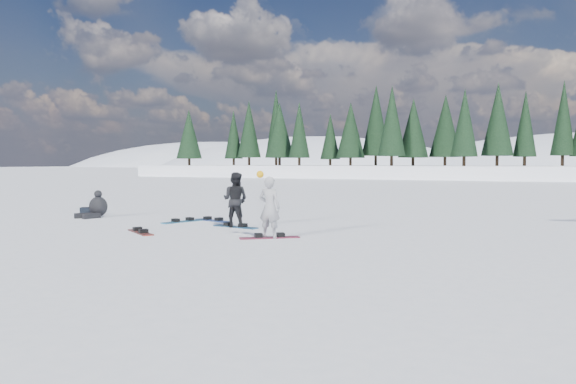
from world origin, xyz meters
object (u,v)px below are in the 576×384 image
object	(u,v)px
snowboard_loose_a	(183,222)
snowboard_loose_b	(140,232)
seated_rider	(97,207)
snowboard_loose_c	(213,221)
snowboarder_woman	(269,207)
gear_bag	(88,211)
snowboarder_man	(235,200)

from	to	relation	value
snowboard_loose_a	snowboard_loose_b	bearing A→B (deg)	-151.14
seated_rider	snowboard_loose_c	xyz separation A→B (m)	(4.31, 0.64, -0.34)
snowboard_loose_c	snowboard_loose_a	size ratio (longest dim) A/B	1.00
seated_rider	snowboard_loose_a	distance (m)	3.63
snowboarder_woman	snowboard_loose_c	distance (m)	4.64
gear_bag	snowboard_loose_c	distance (m)	5.03
seated_rider	snowboarder_man	bearing A→B (deg)	16.14
snowboard_loose_a	snowboarder_woman	bearing A→B (deg)	-101.52
snowboarder_man	snowboard_loose_a	world-z (taller)	snowboarder_man
snowboarder_woman	snowboard_loose_a	distance (m)	4.85
snowboarder_woman	snowboard_loose_c	bearing A→B (deg)	-40.23
snowboard_loose_b	snowboard_loose_c	bearing A→B (deg)	122.32
snowboard_loose_c	snowboard_loose_a	world-z (taller)	same
snowboard_loose_c	snowboard_loose_b	world-z (taller)	same
seated_rider	snowboard_loose_a	size ratio (longest dim) A/B	0.80
snowboarder_woman	snowboard_loose_a	size ratio (longest dim) A/B	1.12
snowboarder_man	seated_rider	xyz separation A→B (m)	(-5.87, 0.58, -0.45)
snowboarder_woman	snowboard_loose_a	world-z (taller)	snowboarder_woman
snowboarder_woman	gear_bag	world-z (taller)	snowboarder_woman
gear_bag	snowboard_loose_c	xyz separation A→B (m)	(5.01, 0.38, -0.14)
snowboarder_man	snowboard_loose_b	distance (m)	2.86
snowboarder_man	snowboard_loose_c	xyz separation A→B (m)	(-1.56, 1.22, -0.79)
snowboard_loose_c	snowboard_loose_a	distance (m)	0.97
snowboarder_woman	snowboarder_man	xyz separation A→B (m)	(-1.98, 1.68, 0.02)
seated_rider	gear_bag	xyz separation A→B (m)	(-0.70, 0.26, -0.21)
snowboard_loose_c	snowboard_loose_b	bearing A→B (deg)	-74.83
gear_bag	snowboard_loose_c	size ratio (longest dim) A/B	0.30
snowboarder_woman	snowboarder_man	world-z (taller)	snowboarder_woman
seated_rider	gear_bag	size ratio (longest dim) A/B	2.66
gear_bag	snowboard_loose_b	size ratio (longest dim) A/B	0.30
snowboarder_woman	seated_rider	size ratio (longest dim) A/B	1.40
snowboarder_woman	seated_rider	xyz separation A→B (m)	(-7.85, 2.26, -0.43)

